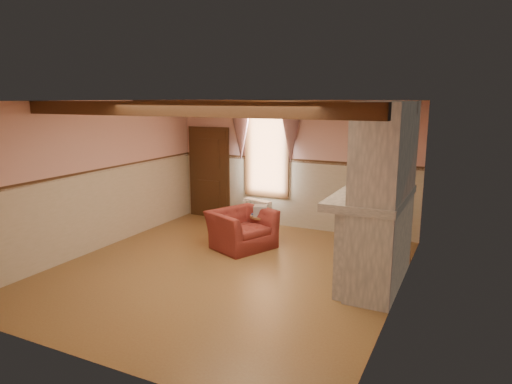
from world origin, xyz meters
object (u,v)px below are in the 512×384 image
at_px(radiator, 257,213).
at_px(oil_lamp, 375,182).
at_px(side_table, 262,228).
at_px(armchair, 242,229).
at_px(mantel_clock, 381,180).
at_px(bowl, 374,189).

xyz_separation_m(radiator, oil_lamp, (2.95, -1.89, 1.26)).
relative_size(side_table, oil_lamp, 1.96).
xyz_separation_m(armchair, mantel_clock, (2.56, 0.09, 1.15)).
relative_size(armchair, side_table, 2.05).
height_order(radiator, bowl, bowl).
bearing_deg(mantel_clock, radiator, 154.42).
bearing_deg(side_table, armchair, -112.55).
distance_m(side_table, mantel_clock, 2.69).
relative_size(radiator, oil_lamp, 2.50).
relative_size(armchair, mantel_clock, 4.69).
height_order(side_table, oil_lamp, oil_lamp).
height_order(bowl, mantel_clock, mantel_clock).
distance_m(armchair, radiator, 1.56).
distance_m(bowl, oil_lamp, 0.13).
relative_size(bowl, mantel_clock, 1.28).
bearing_deg(armchair, mantel_clock, -63.86).
relative_size(armchair, radiator, 1.61).
xyz_separation_m(bowl, mantel_clock, (0.00, 0.55, 0.06)).
relative_size(radiator, bowl, 2.28).
bearing_deg(radiator, bowl, -17.76).
distance_m(mantel_clock, oil_lamp, 0.48).
bearing_deg(oil_lamp, side_table, 159.47).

